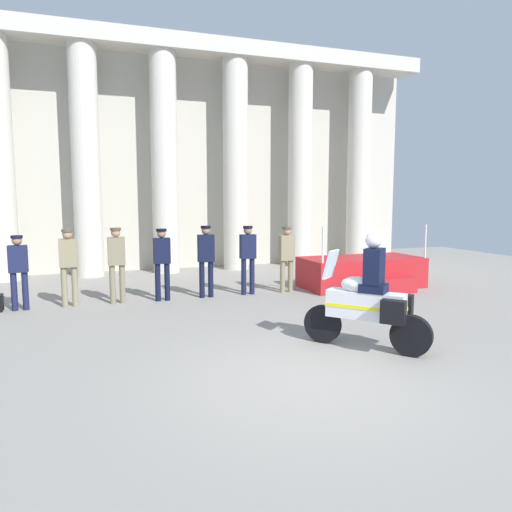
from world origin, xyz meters
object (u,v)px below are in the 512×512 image
object	(u,v)px
reviewing_stand	(363,273)
officer_in_row_0	(18,266)
officer_in_row_1	(68,261)
officer_in_row_4	(206,255)
officer_in_row_2	(117,259)
officer_in_row_3	(162,258)
officer_in_row_5	(248,254)
motorcycle_with_rider	(370,301)
briefcase_on_ground	(0,303)
officer_in_row_6	(287,254)

from	to	relation	value
reviewing_stand	officer_in_row_0	world-z (taller)	reviewing_stand
officer_in_row_1	officer_in_row_4	size ratio (longest dim) A/B	0.99
officer_in_row_2	reviewing_stand	bearing A→B (deg)	178.95
reviewing_stand	officer_in_row_3	bearing A→B (deg)	178.98
officer_in_row_1	officer_in_row_5	world-z (taller)	officer_in_row_1
officer_in_row_1	officer_in_row_2	bearing A→B (deg)	179.77
officer_in_row_3	motorcycle_with_rider	size ratio (longest dim) A/B	0.90
officer_in_row_0	motorcycle_with_rider	size ratio (longest dim) A/B	0.86
officer_in_row_3	reviewing_stand	bearing A→B (deg)	179.21
officer_in_row_3	briefcase_on_ground	size ratio (longest dim) A/B	4.74
officer_in_row_4	officer_in_row_6	distance (m)	2.11
briefcase_on_ground	motorcycle_with_rider	bearing A→B (deg)	-39.66
officer_in_row_1	officer_in_row_6	world-z (taller)	officer_in_row_1
officer_in_row_1	motorcycle_with_rider	xyz separation A→B (m)	(4.59, -4.93, -0.23)
motorcycle_with_rider	officer_in_row_6	bearing A→B (deg)	-48.72
briefcase_on_ground	officer_in_row_5	bearing A→B (deg)	-0.60
officer_in_row_0	officer_in_row_5	distance (m)	5.21
officer_in_row_0	officer_in_row_5	xyz separation A→B (m)	(5.21, -0.00, 0.06)
officer_in_row_2	officer_in_row_3	xyz separation A→B (m)	(1.02, -0.05, -0.02)
officer_in_row_2	motorcycle_with_rider	size ratio (longest dim) A/B	0.92
officer_in_row_0	officer_in_row_4	world-z (taller)	officer_in_row_4
officer_in_row_1	briefcase_on_ground	bearing A→B (deg)	-1.52
officer_in_row_6	officer_in_row_4	bearing A→B (deg)	-1.10
officer_in_row_0	officer_in_row_3	size ratio (longest dim) A/B	0.95
officer_in_row_1	officer_in_row_4	xyz separation A→B (m)	(3.12, -0.02, 0.01)
officer_in_row_0	motorcycle_with_rider	distance (m)	7.46
officer_in_row_2	officer_in_row_3	size ratio (longest dim) A/B	1.02
officer_in_row_0	officer_in_row_3	bearing A→B (deg)	179.47
officer_in_row_0	officer_in_row_5	bearing A→B (deg)	-179.77
officer_in_row_0	officer_in_row_6	world-z (taller)	officer_in_row_6
officer_in_row_0	officer_in_row_2	size ratio (longest dim) A/B	0.93
officer_in_row_3	motorcycle_with_rider	bearing A→B (deg)	117.74
officer_in_row_3	officer_in_row_1	bearing A→B (deg)	-1.32
motorcycle_with_rider	briefcase_on_ground	size ratio (longest dim) A/B	5.28
officer_in_row_0	officer_in_row_2	xyz separation A→B (m)	(2.04, 0.01, 0.07)
officer_in_row_6	reviewing_stand	bearing A→B (deg)	178.21
officer_in_row_1	officer_in_row_4	bearing A→B (deg)	179.78
reviewing_stand	officer_in_row_5	world-z (taller)	officer_in_row_5
officer_in_row_0	briefcase_on_ground	bearing A→B (deg)	-8.04
officer_in_row_0	officer_in_row_5	world-z (taller)	officer_in_row_5
officer_in_row_1	briefcase_on_ground	xyz separation A→B (m)	(-1.41, 0.04, -0.85)
officer_in_row_0	officer_in_row_2	distance (m)	2.04
officer_in_row_5	briefcase_on_ground	bearing A→B (deg)	-0.37
officer_in_row_0	officer_in_row_1	world-z (taller)	officer_in_row_1
motorcycle_with_rider	briefcase_on_ground	xyz separation A→B (m)	(-6.00, 4.97, -0.61)
officer_in_row_2	officer_in_row_4	distance (m)	2.09
officer_in_row_2	motorcycle_with_rider	xyz separation A→B (m)	(3.56, -4.92, -0.24)
officer_in_row_5	reviewing_stand	bearing A→B (deg)	177.83
officer_in_row_0	officer_in_row_4	bearing A→B (deg)	-179.90
officer_in_row_2	officer_in_row_1	bearing A→B (deg)	-0.23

